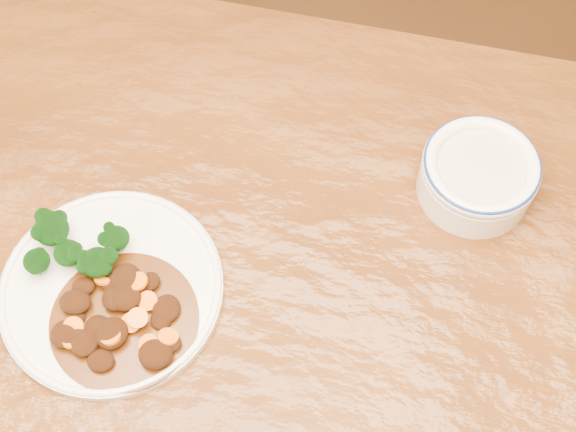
# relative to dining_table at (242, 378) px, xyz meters

# --- Properties ---
(dining_table) EXTENTS (1.58, 1.04, 0.75)m
(dining_table) POSITION_rel_dining_table_xyz_m (0.00, 0.00, 0.00)
(dining_table) COLOR #5B3110
(dining_table) RESTS_ON ground
(dinner_plate) EXTENTS (0.23, 0.23, 0.01)m
(dinner_plate) POSITION_rel_dining_table_xyz_m (-0.14, 0.05, 0.09)
(dinner_plate) COLOR white
(dinner_plate) RESTS_ON dining_table
(broccoli_florets) EXTENTS (0.10, 0.07, 0.04)m
(broccoli_florets) POSITION_rel_dining_table_xyz_m (-0.18, 0.08, 0.11)
(broccoli_florets) COLOR #6BA455
(broccoli_florets) RESTS_ON dinner_plate
(mince_stew) EXTENTS (0.15, 0.15, 0.03)m
(mince_stew) POSITION_rel_dining_table_xyz_m (-0.12, 0.01, 0.10)
(mince_stew) COLOR #431E07
(mince_stew) RESTS_ON dinner_plate
(dip_bowl) EXTENTS (0.13, 0.13, 0.06)m
(dip_bowl) POSITION_rel_dining_table_xyz_m (0.23, 0.22, 0.11)
(dip_bowl) COLOR white
(dip_bowl) RESTS_ON dining_table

